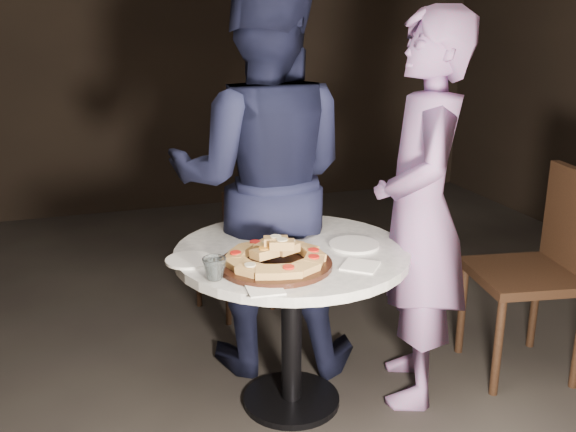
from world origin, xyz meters
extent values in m
plane|color=black|center=(0.00, 0.00, 0.00)|extent=(7.00, 7.00, 0.00)
cylinder|color=black|center=(0.09, 0.15, 0.01)|extent=(0.48, 0.48, 0.03)
cylinder|color=black|center=(0.09, 0.15, 0.37)|extent=(0.10, 0.10, 0.69)
cylinder|color=silver|center=(0.09, 0.15, 0.73)|extent=(1.10, 1.10, 0.04)
cylinder|color=black|center=(-0.03, -0.02, 0.76)|extent=(0.45, 0.45, 0.02)
cube|color=#BC8A48|center=(0.12, -0.04, 0.78)|extent=(0.08, 0.10, 0.04)
cylinder|color=red|center=(0.12, -0.04, 0.80)|extent=(0.05, 0.05, 0.01)
cube|color=#BC8A48|center=(0.11, 0.04, 0.78)|extent=(0.11, 0.12, 0.04)
cube|color=#BC8A48|center=(0.07, 0.09, 0.78)|extent=(0.12, 0.12, 0.04)
cylinder|color=beige|center=(0.07, 0.09, 0.80)|extent=(0.06, 0.06, 0.01)
cube|color=#BC8A48|center=(0.00, 0.13, 0.78)|extent=(0.12, 0.10, 0.04)
cube|color=#BC8A48|center=(-0.07, 0.13, 0.78)|extent=(0.11, 0.09, 0.04)
cylinder|color=red|center=(-0.07, 0.13, 0.80)|extent=(0.05, 0.05, 0.01)
cube|color=#BC8A48|center=(-0.14, 0.09, 0.78)|extent=(0.12, 0.12, 0.04)
cube|color=#BC8A48|center=(-0.18, 0.03, 0.78)|extent=(0.11, 0.12, 0.04)
cylinder|color=red|center=(-0.18, 0.03, 0.80)|extent=(0.06, 0.06, 0.01)
cube|color=#BC8A48|center=(-0.19, -0.05, 0.78)|extent=(0.10, 0.11, 0.04)
cube|color=#BC8A48|center=(-0.16, -0.11, 0.78)|extent=(0.12, 0.12, 0.04)
cylinder|color=beige|center=(-0.16, -0.11, 0.80)|extent=(0.06, 0.06, 0.01)
cube|color=#BC8A48|center=(-0.10, -0.16, 0.78)|extent=(0.11, 0.10, 0.04)
cube|color=#BC8A48|center=(-0.03, -0.18, 0.78)|extent=(0.11, 0.09, 0.04)
cylinder|color=red|center=(-0.03, -0.18, 0.80)|extent=(0.05, 0.05, 0.01)
cube|color=#BC8A48|center=(0.04, -0.16, 0.78)|extent=(0.12, 0.11, 0.04)
cube|color=#BC8A48|center=(0.10, -0.11, 0.78)|extent=(0.11, 0.12, 0.04)
cylinder|color=red|center=(0.10, -0.11, 0.80)|extent=(0.06, 0.06, 0.01)
cube|color=#BC8A48|center=(0.02, -0.01, 0.81)|extent=(0.12, 0.10, 0.03)
cylinder|color=#2D6B1E|center=(0.02, -0.01, 0.83)|extent=(0.06, 0.06, 0.01)
cube|color=#BC8A48|center=(-0.05, 0.02, 0.81)|extent=(0.12, 0.11, 0.03)
cylinder|color=beige|center=(-0.05, 0.02, 0.83)|extent=(0.06, 0.06, 0.01)
cube|color=#BC8A48|center=(-0.08, -0.04, 0.81)|extent=(0.11, 0.10, 0.04)
cylinder|color=orange|center=(-0.08, -0.04, 0.83)|extent=(0.06, 0.06, 0.01)
cube|color=#BC8A48|center=(-0.02, -0.01, 0.85)|extent=(0.11, 0.09, 0.04)
cylinder|color=beige|center=(-0.02, -0.01, 0.87)|extent=(0.05, 0.05, 0.01)
cube|color=#BC8A48|center=(-0.01, -0.05, 0.85)|extent=(0.11, 0.10, 0.04)
cylinder|color=beige|center=(-0.01, -0.05, 0.87)|extent=(0.05, 0.05, 0.01)
cylinder|color=white|center=(-0.34, 0.14, 0.75)|extent=(0.22, 0.22, 0.01)
cylinder|color=white|center=(0.36, 0.10, 0.75)|extent=(0.26, 0.26, 0.01)
imported|color=silver|center=(-0.28, -0.07, 0.79)|extent=(0.12, 0.12, 0.08)
cube|color=white|center=(-0.13, -0.22, 0.75)|extent=(0.14, 0.14, 0.01)
cube|color=white|center=(0.28, -0.13, 0.75)|extent=(0.19, 0.19, 0.01)
cube|color=black|center=(0.09, 1.21, 0.40)|extent=(0.48, 0.48, 0.04)
cube|color=black|center=(0.16, 1.03, 0.59)|extent=(0.36, 0.16, 0.40)
cylinder|color=black|center=(0.18, 1.41, 0.20)|extent=(0.04, 0.04, 0.40)
cylinder|color=black|center=(-0.11, 1.30, 0.20)|extent=(0.04, 0.04, 0.40)
cylinder|color=black|center=(0.30, 1.11, 0.20)|extent=(0.04, 0.04, 0.40)
cylinder|color=black|center=(0.00, 1.00, 0.20)|extent=(0.04, 0.04, 0.40)
cube|color=black|center=(1.24, 0.08, 0.50)|extent=(0.54, 0.54, 0.04)
cube|color=black|center=(1.47, 0.05, 0.75)|extent=(0.12, 0.47, 0.50)
cylinder|color=black|center=(1.08, 0.32, 0.25)|extent=(0.05, 0.05, 0.50)
cylinder|color=black|center=(1.01, -0.08, 0.25)|extent=(0.05, 0.05, 0.50)
cylinder|color=black|center=(1.47, 0.25, 0.25)|extent=(0.05, 0.05, 0.50)
imported|color=black|center=(0.09, 0.58, 0.94)|extent=(1.10, 0.98, 1.88)
imported|color=#836299|center=(0.66, 0.08, 0.87)|extent=(0.63, 0.74, 1.74)
camera|label=1|loc=(-0.72, -2.26, 1.68)|focal=40.00mm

